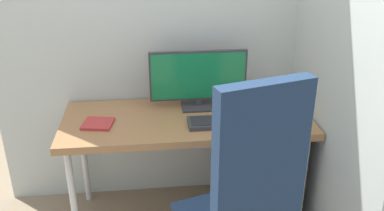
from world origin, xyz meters
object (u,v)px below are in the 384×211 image
office_chair (243,206)px  mouse (281,118)px  keyboard (224,122)px  pen_holder (265,95)px  filing_cabinet (258,173)px  notebook (98,124)px  monitor (198,78)px

office_chair → mouse: size_ratio=12.27×
keyboard → mouse: 0.34m
office_chair → pen_holder: 1.01m
keyboard → pen_holder: bearing=41.4°
office_chair → keyboard: bearing=87.4°
filing_cabinet → pen_holder: 0.51m
filing_cabinet → mouse: bearing=-40.3°
mouse → notebook: mouse is taller
office_chair → monitor: size_ratio=2.11×
office_chair → notebook: 1.01m
filing_cabinet → mouse: 0.44m
keyboard → notebook: size_ratio=2.50×
mouse → notebook: 1.07m
monitor → notebook: monitor is taller
keyboard → notebook: keyboard is taller
office_chair → filing_cabinet: size_ratio=2.03×
monitor → notebook: (-0.61, -0.20, -0.18)m
monitor → keyboard: size_ratio=1.44×
notebook → pen_holder: bearing=21.8°
mouse → notebook: (-1.07, 0.06, -0.01)m
filing_cabinet → pen_holder: bearing=70.6°
pen_holder → notebook: pen_holder is taller
mouse → office_chair: bearing=-124.0°
filing_cabinet → notebook: (-0.98, -0.02, 0.42)m
keyboard → notebook: bearing=174.7°
filing_cabinet → keyboard: size_ratio=1.50×
office_chair → monitor: (-0.09, 0.92, 0.27)m
mouse → pen_holder: size_ratio=0.63×
filing_cabinet → mouse: (0.09, -0.08, 0.43)m
office_chair → filing_cabinet: 0.86m
office_chair → notebook: office_chair is taller
filing_cabinet → pen_holder: pen_holder is taller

